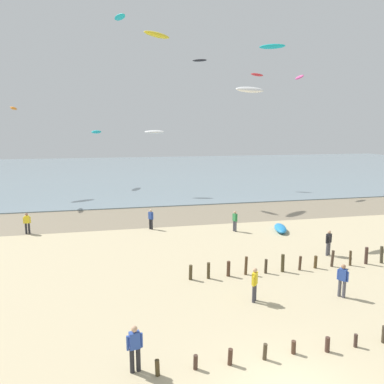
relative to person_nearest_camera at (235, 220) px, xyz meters
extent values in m
cube|color=gray|center=(-4.26, 6.52, -0.91)|extent=(120.00, 8.10, 0.01)
cube|color=gray|center=(-4.26, 45.57, -0.87)|extent=(160.00, 70.00, 0.10)
cylinder|color=#493C23|center=(-8.24, -16.08, -0.63)|extent=(0.17, 0.17, 0.58)
cylinder|color=#463128|center=(-6.90, -16.03, -0.65)|extent=(0.17, 0.16, 0.53)
cylinder|color=#493126|center=(-5.64, -16.06, -0.61)|extent=(0.19, 0.18, 0.62)
cylinder|color=#453A2A|center=(-4.32, -16.05, -0.61)|extent=(0.16, 0.17, 0.63)
cylinder|color=#4C3427|center=(-3.13, -15.94, -0.66)|extent=(0.18, 0.18, 0.52)
cylinder|color=#4A3229|center=(-1.83, -16.10, -0.63)|extent=(0.18, 0.19, 0.58)
cylinder|color=#423029|center=(-0.59, -16.05, -0.66)|extent=(0.14, 0.16, 0.52)
cylinder|color=#3C3325|center=(0.68, -16.04, -0.58)|extent=(0.18, 0.20, 0.69)
cylinder|color=#463C26|center=(-5.51, -8.61, -0.49)|extent=(0.21, 0.23, 0.86)
cylinder|color=#463B25|center=(-4.50, -8.67, -0.45)|extent=(0.18, 0.21, 0.94)
cylinder|color=#4B3325|center=(-3.31, -8.60, -0.47)|extent=(0.20, 0.24, 0.90)
cylinder|color=#4D3824|center=(-2.24, -8.56, -0.39)|extent=(0.21, 0.21, 1.07)
cylinder|color=#3D3224|center=(-1.05, -8.64, -0.50)|extent=(0.19, 0.18, 0.84)
cylinder|color=#423A24|center=(0.01, -8.63, -0.39)|extent=(0.21, 0.23, 1.06)
cylinder|color=#453223|center=(1.13, -8.62, -0.49)|extent=(0.20, 0.18, 0.86)
cylinder|color=#4E3C22|center=(2.20, -8.54, -0.53)|extent=(0.19, 0.21, 0.77)
cylinder|color=#44362B|center=(3.33, -8.54, -0.41)|extent=(0.19, 0.19, 1.03)
cylinder|color=#443623|center=(4.53, -8.59, -0.45)|extent=(0.16, 0.18, 0.93)
cylinder|color=#44302A|center=(5.63, -8.60, -0.38)|extent=(0.25, 0.24, 1.10)
cylinder|color=#3F3B2C|center=(6.69, -8.64, -0.38)|extent=(0.23, 0.22, 1.09)
cylinder|color=#4C4C56|center=(-0.04, 0.10, -0.48)|extent=(0.16, 0.16, 0.88)
cylinder|color=#4C4C56|center=(0.04, -0.10, -0.48)|extent=(0.16, 0.16, 0.88)
cube|color=#338C4C|center=(0.00, 0.00, 0.26)|extent=(0.34, 0.42, 0.60)
sphere|color=tan|center=(0.00, 0.00, 0.68)|extent=(0.22, 0.22, 0.22)
cylinder|color=#338C4C|center=(-0.09, 0.22, 0.21)|extent=(0.09, 0.09, 0.52)
cylinder|color=#338C4C|center=(0.09, -0.22, 0.21)|extent=(0.09, 0.09, 0.52)
cylinder|color=#4C4C56|center=(1.36, -12.15, -0.48)|extent=(0.16, 0.16, 0.88)
cylinder|color=#4C4C56|center=(1.49, -12.33, -0.48)|extent=(0.16, 0.16, 0.88)
cube|color=#2D4CA5|center=(1.43, -12.24, 0.26)|extent=(0.39, 0.42, 0.60)
sphere|color=#9E7051|center=(1.43, -12.24, 0.68)|extent=(0.22, 0.22, 0.22)
cylinder|color=#2D4CA5|center=(1.29, -12.04, 0.21)|extent=(0.09, 0.09, 0.52)
cylinder|color=#2D4CA5|center=(1.56, -12.43, 0.21)|extent=(0.09, 0.09, 0.52)
cylinder|color=#383842|center=(-3.07, -11.85, -0.48)|extent=(0.16, 0.16, 0.88)
cylinder|color=#383842|center=(-2.95, -11.67, -0.48)|extent=(0.16, 0.16, 0.88)
cube|color=yellow|center=(-3.01, -11.76, 0.26)|extent=(0.39, 0.42, 0.60)
sphere|color=tan|center=(-3.01, -11.76, 0.68)|extent=(0.22, 0.22, 0.22)
cylinder|color=yellow|center=(-3.15, -11.95, 0.21)|extent=(0.09, 0.09, 0.52)
cylinder|color=yellow|center=(-2.87, -11.56, 0.21)|extent=(0.09, 0.09, 0.52)
cylinder|color=#232328|center=(-8.85, -15.70, -0.48)|extent=(0.16, 0.16, 0.88)
cylinder|color=#232328|center=(-9.07, -15.74, -0.48)|extent=(0.16, 0.16, 0.88)
cube|color=#2D4CA5|center=(-8.96, -15.72, 0.26)|extent=(0.39, 0.28, 0.60)
sphere|color=tan|center=(-8.96, -15.72, 0.68)|extent=(0.22, 0.22, 0.22)
cylinder|color=#2D4CA5|center=(-8.72, -15.68, 0.21)|extent=(0.09, 0.09, 0.52)
cylinder|color=#2D4CA5|center=(-9.19, -15.76, 0.21)|extent=(0.09, 0.09, 0.52)
cylinder|color=#4C4C56|center=(4.32, -6.65, -0.48)|extent=(0.16, 0.16, 0.88)
cylinder|color=#4C4C56|center=(4.12, -6.74, -0.48)|extent=(0.16, 0.16, 0.88)
cube|color=black|center=(4.22, -6.70, 0.26)|extent=(0.42, 0.35, 0.60)
sphere|color=tan|center=(4.22, -6.70, 0.68)|extent=(0.22, 0.22, 0.22)
cylinder|color=black|center=(4.44, -6.59, 0.21)|extent=(0.09, 0.09, 0.52)
cylinder|color=black|center=(4.01, -6.80, 0.21)|extent=(0.09, 0.09, 0.52)
cylinder|color=#232328|center=(-6.59, 1.99, -0.48)|extent=(0.16, 0.16, 0.88)
cylinder|color=#232328|center=(-6.73, 2.16, -0.48)|extent=(0.16, 0.16, 0.88)
cube|color=#2D4CA5|center=(-6.66, 2.07, 0.26)|extent=(0.40, 0.42, 0.60)
sphere|color=beige|center=(-6.66, 2.07, 0.68)|extent=(0.22, 0.22, 0.22)
cylinder|color=#2D4CA5|center=(-6.51, 1.89, 0.21)|extent=(0.09, 0.09, 0.52)
cylinder|color=#2D4CA5|center=(-6.81, 2.26, 0.21)|extent=(0.09, 0.09, 0.52)
cylinder|color=#232328|center=(-16.35, 2.85, -0.48)|extent=(0.16, 0.16, 0.88)
cylinder|color=#232328|center=(-16.57, 2.81, -0.48)|extent=(0.16, 0.16, 0.88)
cube|color=yellow|center=(-16.46, 2.83, 0.26)|extent=(0.39, 0.28, 0.60)
sphere|color=#9E7051|center=(-16.46, 2.83, 0.68)|extent=(0.22, 0.22, 0.22)
cylinder|color=yellow|center=(-16.23, 2.87, 0.21)|extent=(0.09, 0.09, 0.52)
cylinder|color=yellow|center=(-16.70, 2.79, 0.21)|extent=(0.09, 0.09, 0.52)
ellipsoid|color=#2384D1|center=(3.68, -0.77, -0.66)|extent=(1.63, 2.71, 0.51)
ellipsoid|color=#E54C99|center=(11.46, 11.80, 13.19)|extent=(1.10, 2.26, 0.63)
ellipsoid|color=#19B2B7|center=(-8.31, 16.93, 19.85)|extent=(1.74, 2.52, 0.65)
ellipsoid|color=#19B2B7|center=(-11.89, 26.53, 6.98)|extent=(1.87, 3.03, 0.53)
ellipsoid|color=orange|center=(-20.04, 16.15, 9.61)|extent=(0.76, 1.94, 0.48)
ellipsoid|color=red|center=(8.52, 17.21, 14.14)|extent=(2.27, 1.61, 0.52)
ellipsoid|color=yellow|center=(-4.40, 14.75, 17.63)|extent=(3.68, 3.06, 0.86)
ellipsoid|color=white|center=(-4.48, 18.29, 7.03)|extent=(2.68, 1.58, 0.55)
ellipsoid|color=white|center=(0.76, -0.63, 10.29)|extent=(2.59, 1.38, 0.65)
ellipsoid|color=#19B2B7|center=(12.18, 21.14, 18.52)|extent=(3.67, 2.64, 0.70)
ellipsoid|color=black|center=(2.86, 24.96, 17.03)|extent=(2.19, 1.56, 0.38)
camera|label=1|loc=(-9.37, -26.99, 7.34)|focal=33.45mm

